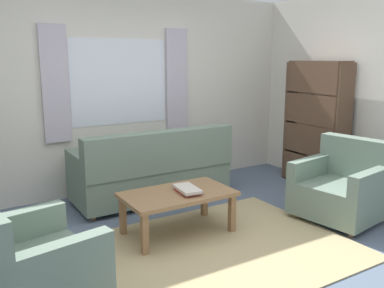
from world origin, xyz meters
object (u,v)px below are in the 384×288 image
(book_stack_on_table, at_px, (188,190))
(bookshelf, at_px, (315,131))
(armchair_right, at_px, (342,187))
(couch, at_px, (153,172))
(coffee_table, at_px, (178,198))
(armchair_left, at_px, (24,270))

(book_stack_on_table, xyz_separation_m, bookshelf, (2.35, 0.52, 0.31))
(armchair_right, height_order, book_stack_on_table, armchair_right)
(couch, relative_size, armchair_right, 1.98)
(armchair_right, relative_size, coffee_table, 0.87)
(book_stack_on_table, bearing_deg, armchair_left, -159.75)
(couch, distance_m, bookshelf, 2.31)
(couch, height_order, bookshelf, bookshelf)
(coffee_table, bearing_deg, bookshelf, 10.72)
(armchair_left, bearing_deg, armchair_right, -99.37)
(armchair_left, distance_m, armchair_right, 3.34)
(coffee_table, height_order, book_stack_on_table, book_stack_on_table)
(book_stack_on_table, bearing_deg, bookshelf, 12.46)
(armchair_left, bearing_deg, couch, -57.55)
(armchair_left, bearing_deg, bookshelf, -85.13)
(armchair_left, height_order, armchair_right, same)
(armchair_left, bearing_deg, book_stack_on_table, -80.64)
(couch, bearing_deg, armchair_left, 43.33)
(book_stack_on_table, bearing_deg, couch, 82.45)
(book_stack_on_table, relative_size, bookshelf, 0.20)
(bookshelf, bearing_deg, armchair_right, 147.38)
(couch, relative_size, armchair_left, 1.94)
(armchair_right, height_order, coffee_table, armchair_right)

